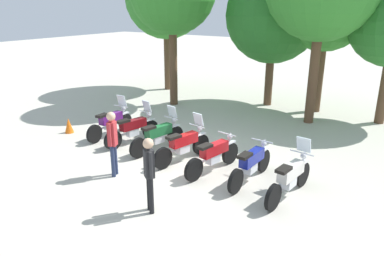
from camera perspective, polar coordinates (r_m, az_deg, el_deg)
name	(u,v)px	position (r m, az deg, el deg)	size (l,w,h in m)	color
ground_plane	(183,161)	(10.97, -1.44, -5.16)	(80.00, 80.00, 0.00)	#BCB7A8
motorcycle_0	(111,122)	(13.15, -12.54, 0.91)	(0.62, 2.19, 1.37)	black
motorcycle_1	(133,128)	(12.33, -9.17, -0.08)	(0.73, 2.17, 1.37)	black
motorcycle_2	(158,135)	(11.59, -5.26, -1.14)	(0.71, 2.17, 1.37)	black
motorcycle_3	(184,144)	(10.79, -1.33, -2.59)	(0.75, 2.16, 1.37)	black
motorcycle_4	(214,155)	(10.12, 3.40, -4.19)	(0.72, 2.17, 0.99)	black
motorcycle_5	(251,164)	(9.69, 9.22, -5.51)	(0.62, 2.19, 0.99)	black
motorcycle_6	(290,177)	(9.13, 15.07, -7.42)	(0.66, 2.19, 1.37)	black
person_0	(113,139)	(9.90, -12.31, -1.62)	(0.31, 0.40, 1.80)	#232D4C
person_1	(149,169)	(8.04, -6.70, -6.45)	(0.37, 0.32, 1.76)	black
tree_2	(273,16)	(16.91, 12.58, 16.75)	(4.13, 4.13, 6.06)	brown
tree_3	(327,8)	(16.35, 20.29, 17.14)	(3.48, 3.48, 6.07)	brown
traffic_cone	(69,125)	(13.99, -18.69, 0.38)	(0.32, 0.32, 0.55)	orange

